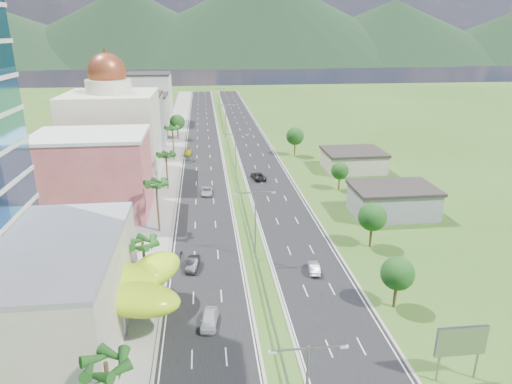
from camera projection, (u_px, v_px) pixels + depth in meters
name	position (u px, v px, depth m)	size (l,w,h in m)	color
ground	(264.00, 293.00, 60.86)	(500.00, 500.00, 0.00)	#2D5119
road_left	(203.00, 142.00, 144.36)	(11.00, 260.00, 0.04)	black
road_right	(250.00, 141.00, 145.99)	(11.00, 260.00, 0.04)	black
sidewalk_left	(173.00, 143.00, 143.31)	(7.00, 260.00, 0.12)	gray
median_guardrail	(230.00, 154.00, 128.10)	(0.10, 216.06, 0.76)	gray
streetlight_median_b	(255.00, 218.00, 67.98)	(6.04, 0.25, 11.00)	gray
streetlight_median_c	(236.00, 152.00, 105.46)	(6.04, 0.25, 11.00)	gray
streetlight_median_d	(225.00, 118.00, 147.62)	(6.04, 0.25, 11.00)	gray
streetlight_median_e	(220.00, 98.00, 189.78)	(6.04, 0.25, 11.00)	gray
lime_canopy	(99.00, 286.00, 53.27)	(18.00, 15.00, 7.40)	#B5E516
pink_shophouse	(93.00, 176.00, 85.30)	(20.00, 15.00, 15.00)	#B94C52
domed_building	(113.00, 131.00, 105.57)	(20.00, 20.00, 28.70)	beige
midrise_grey	(134.00, 124.00, 130.21)	(16.00, 15.00, 16.00)	gray
midrise_beige	(143.00, 116.00, 151.32)	(16.00, 15.00, 13.00)	#ADA68E
midrise_white	(150.00, 99.00, 172.04)	(16.00, 15.00, 18.00)	silver
billboard	(461.00, 343.00, 44.37)	(5.20, 0.35, 6.20)	gray
shed_near	(393.00, 202.00, 86.49)	(15.00, 10.00, 5.00)	gray
shed_far	(353.00, 161.00, 114.92)	(14.00, 12.00, 4.40)	#ADA68E
palm_tree_a	(106.00, 368.00, 35.89)	(3.60, 3.60, 9.10)	#47301C
palm_tree_b	(143.00, 245.00, 58.70)	(3.60, 3.60, 8.10)	#47301C
palm_tree_c	(156.00, 185.00, 76.96)	(3.60, 3.60, 9.60)	#47301C
palm_tree_d	(166.00, 156.00, 98.83)	(3.60, 3.60, 8.60)	#47301C
palm_tree_e	(172.00, 129.00, 121.99)	(3.60, 3.60, 9.40)	#47301C
leafy_tree_lfar	(177.00, 122.00, 146.32)	(4.90, 4.90, 8.05)	#47301C
leafy_tree_ra	(397.00, 274.00, 56.33)	(4.20, 4.20, 6.90)	#47301C
leafy_tree_rb	(372.00, 217.00, 72.45)	(4.55, 4.55, 7.47)	#47301C
leafy_tree_rc	(340.00, 171.00, 99.27)	(3.85, 3.85, 6.33)	#47301C
leafy_tree_rd	(295.00, 136.00, 126.54)	(4.90, 4.90, 8.05)	#47301C
mountain_ridge	(264.00, 64.00, 488.99)	(860.00, 140.00, 90.00)	black
car_white_near_left	(209.00, 319.00, 53.97)	(1.87, 4.66, 1.59)	silver
car_dark_left	(193.00, 264.00, 67.05)	(1.61, 4.63, 1.52)	black
car_silver_mid_left	(207.00, 191.00, 97.67)	(2.33, 5.05, 1.40)	#A4A7AC
car_yellow_far_left	(188.00, 153.00, 129.11)	(1.80, 4.43, 1.28)	gold
car_silver_right	(314.00, 268.00, 66.06)	(1.45, 4.16, 1.37)	#A1A4A8
car_dark_far_right	(258.00, 176.00, 107.72)	(2.64, 5.72, 1.59)	black
motorcycle	(181.00, 253.00, 70.54)	(0.64, 2.13, 1.36)	black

